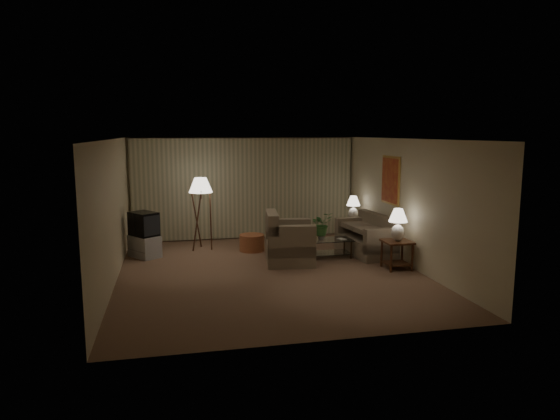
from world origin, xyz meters
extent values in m
plane|color=#815C47|center=(0.00, 0.00, 0.00)|extent=(7.00, 7.00, 0.00)
cube|color=beige|center=(0.00, 3.50, 1.35)|extent=(6.00, 0.04, 2.70)
cube|color=beige|center=(-3.00, 0.00, 1.35)|extent=(0.04, 7.00, 2.70)
cube|color=beige|center=(3.00, 0.00, 1.35)|extent=(0.04, 7.00, 2.70)
cube|color=white|center=(0.00, 0.00, 2.70)|extent=(6.00, 7.00, 0.04)
cube|color=beige|center=(0.00, 3.42, 1.35)|extent=(5.85, 0.12, 2.65)
cube|color=gold|center=(2.98, 0.80, 1.75)|extent=(0.03, 0.90, 1.10)
cube|color=#A2201E|center=(2.95, 0.80, 1.75)|extent=(0.02, 0.80, 1.00)
cube|color=gray|center=(2.50, 1.03, 0.19)|extent=(1.84, 1.18, 0.39)
cube|color=gray|center=(0.58, 0.63, 0.24)|extent=(1.33, 1.29, 0.47)
cube|color=#391D0F|center=(2.65, -0.32, 0.58)|extent=(0.57, 0.57, 0.04)
cube|color=#391D0F|center=(2.65, -0.32, 0.12)|extent=(0.48, 0.48, 0.02)
cylinder|color=#391D0F|center=(2.42, -0.55, 0.28)|extent=(0.05, 0.05, 0.56)
cylinder|color=#391D0F|center=(2.42, -0.08, 0.28)|extent=(0.05, 0.05, 0.56)
cylinder|color=#391D0F|center=(2.88, -0.55, 0.28)|extent=(0.05, 0.05, 0.56)
cylinder|color=#391D0F|center=(2.88, -0.08, 0.28)|extent=(0.05, 0.05, 0.56)
cube|color=#391D0F|center=(2.65, 2.28, 0.58)|extent=(0.49, 0.41, 0.04)
cube|color=#391D0F|center=(2.65, 2.28, 0.12)|extent=(0.41, 0.35, 0.02)
cylinder|color=#391D0F|center=(2.46, 2.13, 0.28)|extent=(0.05, 0.05, 0.56)
cylinder|color=#391D0F|center=(2.46, 2.44, 0.28)|extent=(0.05, 0.05, 0.56)
cylinder|color=#391D0F|center=(2.84, 2.13, 0.28)|extent=(0.05, 0.05, 0.56)
cylinder|color=#391D0F|center=(2.84, 2.44, 0.28)|extent=(0.05, 0.05, 0.56)
ellipsoid|color=white|center=(2.65, -0.32, 0.77)|extent=(0.28, 0.28, 0.34)
cylinder|color=white|center=(2.65, -0.32, 0.98)|extent=(0.03, 0.03, 0.08)
cone|color=white|center=(2.65, -0.32, 1.14)|extent=(0.39, 0.39, 0.28)
ellipsoid|color=white|center=(2.65, 2.28, 0.76)|extent=(0.25, 0.25, 0.31)
cylinder|color=white|center=(2.65, 2.28, 0.95)|extent=(0.03, 0.03, 0.07)
cone|color=white|center=(2.65, 2.28, 1.09)|extent=(0.36, 0.36, 0.25)
cube|color=silver|center=(1.54, 0.93, 0.41)|extent=(1.12, 0.61, 0.02)
cube|color=silver|center=(1.54, 0.93, 0.10)|extent=(1.04, 0.53, 0.01)
cylinder|color=#412E1A|center=(1.05, 0.70, 0.20)|extent=(0.04, 0.04, 0.40)
cylinder|color=#412E1A|center=(1.05, 1.17, 0.20)|extent=(0.04, 0.04, 0.40)
cylinder|color=#412E1A|center=(2.02, 0.70, 0.20)|extent=(0.04, 0.04, 0.40)
cylinder|color=#412E1A|center=(2.02, 1.17, 0.20)|extent=(0.04, 0.04, 0.40)
cube|color=#B1B1B4|center=(-2.55, 1.85, 0.25)|extent=(1.15, 1.14, 0.50)
cube|color=black|center=(-2.55, 1.85, 0.77)|extent=(1.06, 1.05, 0.54)
cylinder|color=#391D0F|center=(-1.22, 2.34, 1.37)|extent=(0.04, 0.04, 0.25)
cone|color=white|center=(-1.22, 2.34, 1.58)|extent=(0.57, 0.57, 0.36)
cylinder|color=#B4693D|center=(-0.06, 1.92, 0.20)|extent=(0.66, 0.66, 0.40)
imported|color=silver|center=(1.39, 0.93, 0.49)|extent=(0.19, 0.19, 0.16)
imported|color=#377433|center=(1.39, 0.93, 0.84)|extent=(0.57, 0.53, 0.53)
imported|color=olive|center=(1.79, 0.83, 0.42)|extent=(0.23, 0.25, 0.02)
camera|label=1|loc=(-1.89, -9.70, 2.84)|focal=32.00mm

